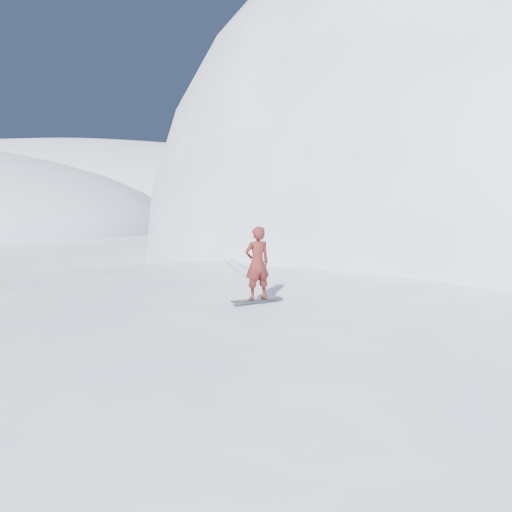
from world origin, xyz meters
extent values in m
plane|color=white|center=(0.00, 0.00, 0.00)|extent=(400.00, 400.00, 0.00)
ellipsoid|color=white|center=(1.00, 3.00, 0.00)|extent=(36.00, 28.00, 4.80)
ellipsoid|color=white|center=(10.00, 20.00, 0.00)|extent=(28.00, 24.00, 18.00)
ellipsoid|color=white|center=(-40.00, 110.00, 0.00)|extent=(140.00, 90.00, 36.00)
ellipsoid|color=white|center=(-4.00, -2.00, 0.00)|extent=(6.00, 5.40, 0.80)
ellipsoid|color=white|center=(5.00, -3.00, 0.00)|extent=(5.00, 4.50, 0.70)
ellipsoid|color=white|center=(-2.00, 6.00, 0.00)|extent=(7.00, 6.30, 1.00)
ellipsoid|color=white|center=(7.00, 4.00, 0.00)|extent=(4.00, 3.60, 0.60)
cube|color=black|center=(-0.22, -0.70, 2.41)|extent=(1.47, 0.86, 0.02)
imported|color=maroon|center=(-0.22, -0.70, 3.43)|extent=(0.86, 0.74, 2.01)
cube|color=silver|center=(-0.92, 5.50, 2.42)|extent=(1.13, 5.91, 0.04)
cube|color=silver|center=(-0.47, 5.50, 2.42)|extent=(1.47, 5.85, 0.04)
camera|label=1|loc=(-0.70, -14.15, 5.32)|focal=35.00mm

